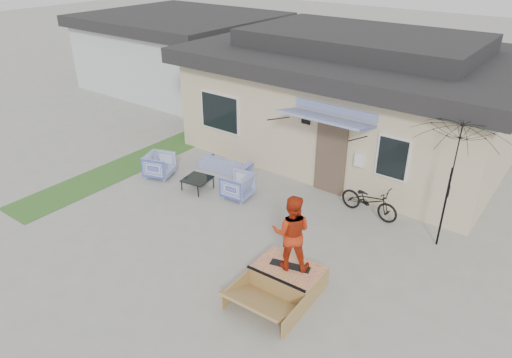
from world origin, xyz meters
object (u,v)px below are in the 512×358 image
Objects in this scene: armchair_left at (160,164)px; skater at (292,231)px; loveseat at (226,161)px; skate_ramp at (289,276)px; skateboard at (290,265)px; bicycle at (370,197)px; coffee_table at (198,184)px; patio_umbrella at (450,182)px; armchair_right at (237,184)px.

armchair_left is 6.52m from skater.
loveseat is 5.99m from skater.
skateboard is (-0.00, 0.05, 0.27)m from skate_ramp.
armchair_left is at bearing 110.95° from bicycle.
bicycle is 3.80m from skater.
patio_umbrella is (6.68, 1.48, 1.56)m from coffee_table.
coffee_table is at bearing 115.24° from bicycle.
armchair_left is at bearing 39.46° from loveseat.
loveseat is 2.11× the size of armchair_right.
skate_ramp is at bearing -102.84° from skateboard.
loveseat reaches higher than skateboard.
skater reaches higher than armchair_left.
armchair_left is 0.95× the size of skateboard.
coffee_table is 0.45× the size of bicycle.
armchair_left is at bearing -86.52° from armchair_right.
skater reaches higher than armchair_right.
skate_ramp is at bearing -176.92° from bicycle.
bicycle is at bearing 105.98° from armchair_right.
armchair_right is (1.40, -1.13, 0.07)m from loveseat.
armchair_left is 0.44× the size of skate_ramp.
coffee_table is 0.33× the size of patio_umbrella.
bicycle is (4.72, 1.74, 0.35)m from coffee_table.
skate_ramp is 0.27m from skateboard.
armchair_left is 2.84m from armchair_right.
loveseat is 6.99m from patio_umbrella.
patio_umbrella reaches higher than skate_ramp.
loveseat is 5.90m from skateboard.
skateboard is at bearing -23.19° from coffee_table.
patio_umbrella reaches higher than armchair_left.
loveseat is 1.53m from coffee_table.
armchair_right is 5.71m from patio_umbrella.
loveseat is 0.90× the size of skate_ramp.
armchair_right is at bearing 132.28° from loveseat.
skateboard is (6.16, -1.91, 0.09)m from armchair_left.
patio_umbrella is at bearing 96.06° from armchair_right.
skateboard is at bearing -121.23° from patio_umbrella.
patio_umbrella is (1.96, -0.26, 1.21)m from bicycle.
coffee_table is 0.40× the size of skate_ramp.
armchair_right is 3.74m from bicycle.
loveseat is 4.89m from bicycle.
skate_ramp is 1.14m from skater.
patio_umbrella reaches higher than armchair_right.
loveseat is 1.81m from armchair_right.
bicycle is 3.77m from skate_ramp.
coffee_table is at bearing -50.64° from skater.
patio_umbrella is 4.22m from skateboard.
coffee_table is (0.16, -1.51, -0.15)m from loveseat.
armchair_right is at bearing 129.90° from skateboard.
skater is (3.35, -2.35, 0.98)m from armchair_right.
skateboard is at bearing -126.68° from armchair_left.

